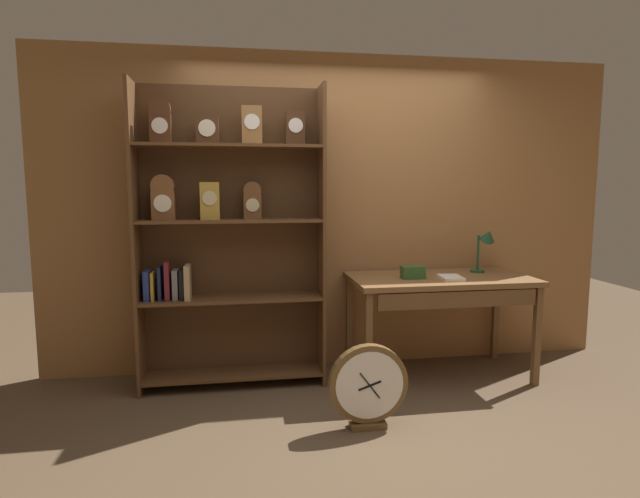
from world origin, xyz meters
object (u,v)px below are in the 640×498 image
(bookshelf, at_px, (225,233))
(workbench, at_px, (441,288))
(round_clock_large, at_px, (368,386))
(toolbox_small, at_px, (413,272))
(open_repair_manual, at_px, (451,278))
(desk_lamp, at_px, (486,243))

(bookshelf, xyz_separation_m, workbench, (1.68, -0.12, -0.45))
(bookshelf, bearing_deg, round_clock_large, -44.91)
(toolbox_small, distance_m, open_repair_manual, 0.29)
(toolbox_small, bearing_deg, round_clock_large, -126.24)
(desk_lamp, relative_size, round_clock_large, 0.70)
(bookshelf, bearing_deg, open_repair_manual, -7.45)
(open_repair_manual, height_order, round_clock_large, open_repair_manual)
(open_repair_manual, xyz_separation_m, round_clock_large, (-0.82, -0.66, -0.55))
(workbench, relative_size, desk_lamp, 3.74)
(toolbox_small, bearing_deg, workbench, 6.64)
(toolbox_small, bearing_deg, desk_lamp, 13.26)
(bookshelf, bearing_deg, desk_lamp, 0.32)
(bookshelf, xyz_separation_m, toolbox_small, (1.43, -0.15, -0.31))
(workbench, bearing_deg, open_repair_manual, -71.96)
(workbench, relative_size, open_repair_manual, 6.49)
(workbench, bearing_deg, desk_lamp, 16.88)
(open_repair_manual, bearing_deg, workbench, 113.50)
(desk_lamp, xyz_separation_m, open_repair_manual, (-0.40, -0.24, -0.24))
(desk_lamp, bearing_deg, round_clock_large, -143.65)
(round_clock_large, bearing_deg, bookshelf, 135.09)
(workbench, bearing_deg, bookshelf, 175.92)
(bookshelf, distance_m, desk_lamp, 2.11)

